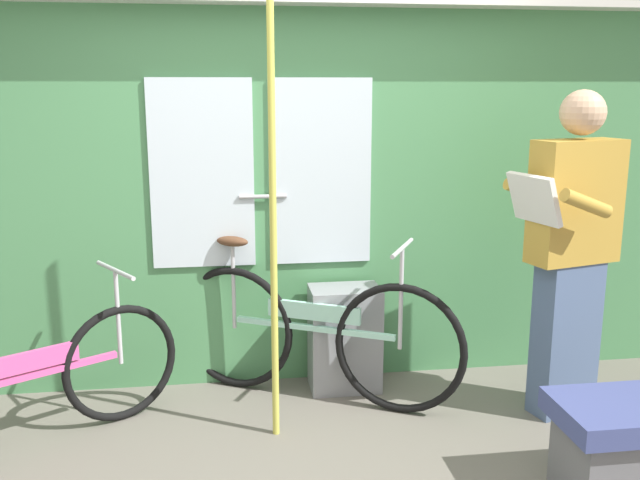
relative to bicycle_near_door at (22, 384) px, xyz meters
The scene contains 7 objects.
train_door_wall 1.83m from the bicycle_near_door, 26.63° to the left, with size 5.37×0.28×2.29m.
bicycle_near_door is the anchor object (origin of this frame).
bicycle_leaning_behind 1.56m from the bicycle_near_door, 14.32° to the left, with size 1.59×0.88×0.96m.
passenger_reading_newspaper 2.93m from the bicycle_near_door, ahead, with size 0.63×0.57×1.79m.
trash_bin_by_wall 1.80m from the bicycle_near_door, 16.60° to the left, with size 0.42×0.28×0.63m, color gray.
handrail_pole 1.48m from the bicycle_near_door, ahead, with size 0.04×0.04×2.25m, color #C6C14C.
bench_seat_corner 2.91m from the bicycle_near_door, 16.24° to the right, with size 0.70×0.44×0.45m.
Camera 1 is at (-0.45, -2.83, 1.81)m, focal length 39.55 mm.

